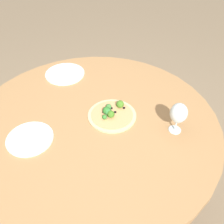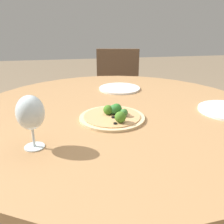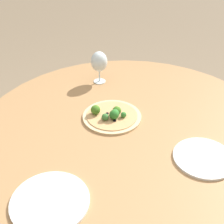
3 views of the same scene
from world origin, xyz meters
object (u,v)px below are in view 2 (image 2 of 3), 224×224
pizza (113,116)px  chair (118,94)px  wine_glass (30,113)px  plate_near (119,88)px

pizza → chair: bearing=-11.6°
wine_glass → plate_near: 0.75m
pizza → wine_glass: bearing=123.7°
chair → wine_glass: size_ratio=4.85×
chair → pizza: 1.22m
chair → plate_near: bearing=-89.0°
chair → plate_near: 0.79m
chair → pizza: size_ratio=3.16×
pizza → wine_glass: wine_glass is taller
pizza → wine_glass: size_ratio=1.54×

